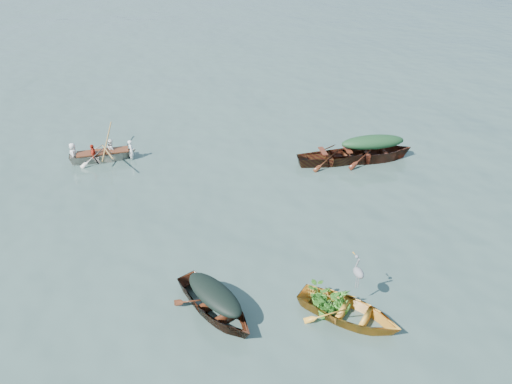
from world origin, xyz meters
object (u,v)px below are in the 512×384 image
open_wooden_boat (334,163)px  rowed_boat (104,160)px  yellow_dinghy (348,319)px  dark_covered_boat (215,312)px  green_tarp_boat (370,160)px  heron (358,278)px

open_wooden_boat → rowed_boat: (-8.48, 3.30, 0.00)m
yellow_dinghy → dark_covered_boat: size_ratio=0.90×
dark_covered_boat → yellow_dinghy: bearing=-43.5°
open_wooden_boat → rowed_boat: 9.10m
green_tarp_boat → yellow_dinghy: bearing=155.6°
green_tarp_boat → heron: size_ratio=4.98×
yellow_dinghy → heron: heron is taller
heron → rowed_boat: bearing=77.7°
dark_covered_boat → green_tarp_boat: size_ratio=0.78×
dark_covered_boat → rowed_boat: dark_covered_boat is taller
heron → yellow_dinghy: bearing=-174.8°
rowed_boat → open_wooden_boat: bearing=-106.6°
dark_covered_boat → rowed_boat: (-1.88, 9.60, 0.00)m
rowed_boat → yellow_dinghy: bearing=-151.1°
yellow_dinghy → dark_covered_boat: bearing=117.4°
dark_covered_boat → open_wooden_boat: bearing=23.7°
yellow_dinghy → dark_covered_boat: dark_covered_boat is taller
yellow_dinghy → open_wooden_boat: size_ratio=0.79×
open_wooden_boat → dark_covered_boat: bearing=143.4°
green_tarp_boat → rowed_boat: (-9.96, 3.56, 0.00)m
green_tarp_boat → open_wooden_boat: bearing=90.0°
dark_covered_boat → green_tarp_boat: green_tarp_boat is taller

